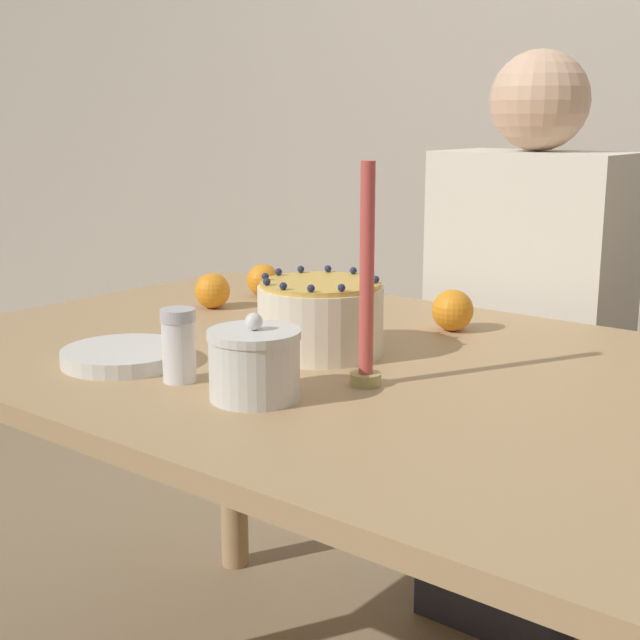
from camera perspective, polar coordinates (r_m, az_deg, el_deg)
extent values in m
cube|color=tan|center=(1.42, 2.84, -3.28)|extent=(1.53, 0.95, 0.03)
cylinder|color=tan|center=(2.27, -5.62, -7.09)|extent=(0.07, 0.07, 0.73)
cylinder|color=#EFE5CC|center=(1.45, 0.00, 0.00)|extent=(0.20, 0.20, 0.11)
cylinder|color=gold|center=(1.44, 0.00, 2.32)|extent=(0.20, 0.20, 0.01)
sphere|color=#23284C|center=(1.38, 2.92, 2.29)|extent=(0.01, 0.01, 0.01)
sphere|color=#23284C|center=(1.42, 3.59, 2.61)|extent=(0.01, 0.01, 0.01)
sphere|color=#23284C|center=(1.47, 3.28, 2.93)|extent=(0.01, 0.01, 0.01)
sphere|color=#23284C|center=(1.50, 2.15, 3.18)|extent=(0.01, 0.01, 0.01)
sphere|color=#23284C|center=(1.52, 0.51, 3.30)|extent=(0.01, 0.01, 0.01)
sphere|color=#23284C|center=(1.52, -1.24, 3.27)|extent=(0.01, 0.01, 0.01)
sphere|color=#23284C|center=(1.49, -2.70, 3.09)|extent=(0.01, 0.01, 0.01)
sphere|color=#23284C|center=(1.45, -3.52, 2.80)|extent=(0.01, 0.01, 0.01)
sphere|color=#23284C|center=(1.40, -3.43, 2.47)|extent=(0.01, 0.01, 0.01)
sphere|color=#23284C|center=(1.37, -2.36, 2.19)|extent=(0.01, 0.01, 0.01)
sphere|color=#23284C|center=(1.35, -0.58, 2.04)|extent=(0.01, 0.01, 0.01)
sphere|color=#23284C|center=(1.35, 1.39, 2.08)|extent=(0.01, 0.01, 0.01)
cylinder|color=silver|center=(1.22, -4.21, -3.13)|extent=(0.12, 0.12, 0.08)
cylinder|color=silver|center=(1.21, -4.24, -0.92)|extent=(0.13, 0.13, 0.01)
sphere|color=silver|center=(1.21, -4.26, -0.09)|extent=(0.02, 0.02, 0.02)
cylinder|color=white|center=(1.31, -9.01, -1.99)|extent=(0.05, 0.05, 0.09)
cylinder|color=silver|center=(1.30, -9.10, 0.32)|extent=(0.05, 0.05, 0.02)
cylinder|color=silver|center=(1.44, -12.36, -2.55)|extent=(0.20, 0.20, 0.01)
cylinder|color=silver|center=(1.43, -12.38, -2.24)|extent=(0.20, 0.20, 0.01)
cylinder|color=silver|center=(1.43, -12.39, -1.93)|extent=(0.20, 0.20, 0.01)
cylinder|color=tan|center=(1.29, 2.94, -3.80)|extent=(0.05, 0.05, 0.02)
cylinder|color=#CC4C47|center=(1.25, 3.02, 3.23)|extent=(0.02, 0.02, 0.30)
sphere|color=orange|center=(1.92, -3.66, 2.56)|extent=(0.07, 0.07, 0.07)
sphere|color=orange|center=(1.81, -6.91, 1.87)|extent=(0.07, 0.07, 0.07)
sphere|color=orange|center=(1.62, 8.57, 0.61)|extent=(0.08, 0.08, 0.08)
cube|color=#2D2D38|center=(2.17, 12.52, -12.35)|extent=(0.34, 0.34, 0.45)
cube|color=silver|center=(2.00, 13.26, 1.60)|extent=(0.40, 0.24, 0.62)
sphere|color=#D8AD8C|center=(1.97, 13.89, 13.48)|extent=(0.21, 0.21, 0.21)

